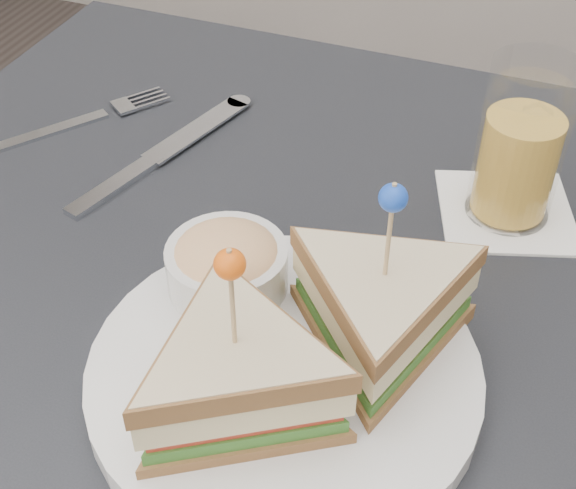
# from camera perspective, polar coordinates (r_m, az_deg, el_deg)

# --- Properties ---
(table) EXTENTS (0.80, 0.80, 0.75)m
(table) POSITION_cam_1_polar(r_m,az_deg,el_deg) (0.66, -1.14, -8.61)
(table) COLOR black
(table) RESTS_ON ground
(plate_meal) EXTENTS (0.29, 0.28, 0.15)m
(plate_meal) POSITION_cam_1_polar(r_m,az_deg,el_deg) (0.52, 0.58, -6.87)
(plate_meal) COLOR silver
(plate_meal) RESTS_ON table
(cutlery_fork) EXTENTS (0.12, 0.16, 0.01)m
(cutlery_fork) POSITION_cam_1_polar(r_m,az_deg,el_deg) (0.82, -13.98, 8.71)
(cutlery_fork) COLOR silver
(cutlery_fork) RESTS_ON table
(cutlery_knife) EXTENTS (0.08, 0.23, 0.01)m
(cutlery_knife) POSITION_cam_1_polar(r_m,az_deg,el_deg) (0.75, -9.23, 6.22)
(cutlery_knife) COLOR silver
(cutlery_knife) RESTS_ON table
(drink_set) EXTENTS (0.14, 0.14, 0.14)m
(drink_set) POSITION_cam_1_polar(r_m,az_deg,el_deg) (0.67, 16.14, 6.34)
(drink_set) COLOR white
(drink_set) RESTS_ON table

